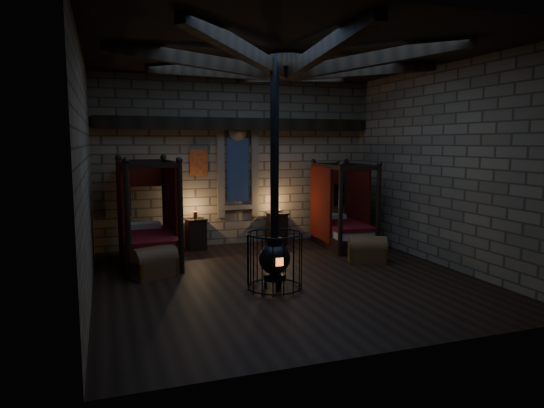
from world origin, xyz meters
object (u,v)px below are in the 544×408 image
object	(u,v)px
bed_left	(149,238)
bed_right	(342,226)
trunk_right	(367,250)
stove	(274,255)
trunk_left	(154,263)

from	to	relation	value
bed_left	bed_right	world-z (taller)	bed_left
bed_left	bed_right	distance (m)	4.74
bed_left	trunk_right	bearing A→B (deg)	-20.62
stove	trunk_left	bearing A→B (deg)	142.05
bed_right	stove	distance (m)	3.98
trunk_left	stove	distance (m)	2.49
trunk_right	bed_left	bearing A→B (deg)	-175.82
bed_left	bed_right	size ratio (longest dim) A/B	1.07
bed_left	trunk_right	xyz separation A→B (m)	(4.50, -1.50, -0.29)
trunk_left	trunk_right	world-z (taller)	trunk_left
bed_left	trunk_left	xyz separation A→B (m)	(-0.01, -1.16, -0.28)
trunk_left	stove	size ratio (longest dim) A/B	0.24
trunk_right	stove	xyz separation A→B (m)	(-2.55, -1.16, 0.36)
bed_right	trunk_right	world-z (taller)	bed_right
trunk_right	stove	world-z (taller)	stove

